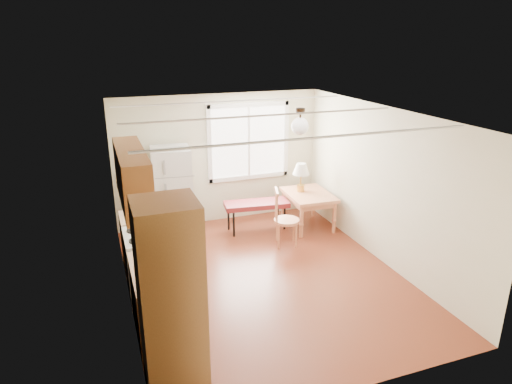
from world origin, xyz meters
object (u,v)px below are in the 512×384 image
refrigerator (173,192)px  dining_table (308,198)px  chair (281,214)px  bench (257,205)px

refrigerator → dining_table: 2.56m
refrigerator → chair: (1.68, -1.08, -0.24)m
bench → chair: 0.80m
dining_table → chair: size_ratio=1.09×
refrigerator → bench: (1.51, -0.30, -0.33)m
bench → chair: (0.17, -0.78, 0.09)m
bench → refrigerator: bearing=175.9°
refrigerator → bench: bearing=-5.6°
chair → bench: bearing=119.5°
refrigerator → chair: 2.01m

